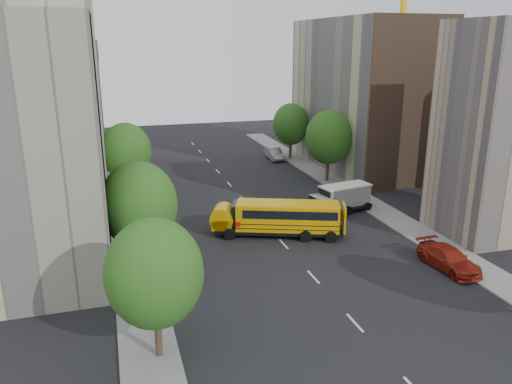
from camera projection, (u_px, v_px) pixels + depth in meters
name	position (u px, v px, depth m)	size (l,w,h in m)	color
ground	(275.00, 235.00, 41.21)	(120.00, 120.00, 0.00)	black
sidewalk_left	(129.00, 228.00, 42.61)	(3.00, 80.00, 0.12)	slate
sidewalk_right	(370.00, 204.00, 48.94)	(3.00, 80.00, 0.12)	slate
lane_markings	(243.00, 200.00, 50.37)	(0.15, 64.00, 0.01)	silver
building_left_cream	(34.00, 113.00, 38.85)	(10.00, 26.00, 20.00)	beige
building_left_redbrick	(60.00, 118.00, 60.03)	(10.00, 15.00, 13.00)	maroon
building_left_near	(15.00, 162.00, 29.66)	(10.00, 7.00, 17.00)	#BCB392
building_right_near	(509.00, 131.00, 39.57)	(10.00, 7.00, 17.00)	tan
building_right_far	(361.00, 95.00, 61.88)	(10.00, 22.00, 18.00)	#BCB392
building_right_sidewall	(412.00, 105.00, 51.80)	(10.10, 0.30, 18.00)	brown
street_tree_0	(154.00, 274.00, 24.00)	(4.80, 4.80, 7.41)	#38281C
street_tree_1	(139.00, 205.00, 33.08)	(5.12, 5.12, 7.90)	#38281C
street_tree_2	(126.00, 152.00, 49.61)	(4.99, 4.99, 7.71)	#38281C
street_tree_4	(329.00, 137.00, 55.59)	(5.25, 5.25, 8.10)	#38281C
street_tree_5	(291.00, 124.00, 66.70)	(4.86, 4.86, 7.51)	#38281C
school_bus	(278.00, 217.00, 40.70)	(10.47, 5.88, 2.92)	black
safari_truck	(341.00, 198.00, 46.40)	(6.30, 3.23, 2.57)	black
parked_car_0	(176.00, 276.00, 32.45)	(1.72, 4.28, 1.46)	silver
parked_car_1	(147.00, 204.00, 46.98)	(1.39, 3.99, 1.31)	silver
parked_car_2	(138.00, 172.00, 58.34)	(2.17, 4.71, 1.31)	black
parked_car_3	(449.00, 259.00, 34.94)	(2.13, 5.23, 1.52)	maroon
parked_car_5	(274.00, 154.00, 67.45)	(1.65, 4.72, 1.56)	gray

